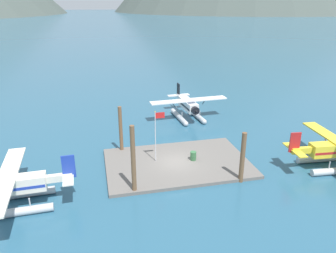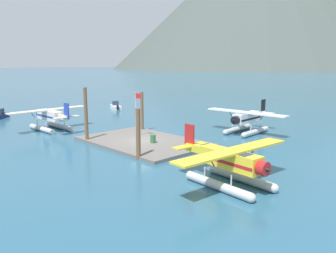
# 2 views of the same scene
# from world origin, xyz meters

# --- Properties ---
(ground_plane) EXTENTS (1200.00, 1200.00, 0.00)m
(ground_plane) POSITION_xyz_m (0.00, 0.00, 0.00)
(ground_plane) COLOR #285670
(dock_platform) EXTENTS (13.68, 8.96, 0.30)m
(dock_platform) POSITION_xyz_m (0.00, 0.00, 0.15)
(dock_platform) COLOR #66605B
(dock_platform) RESTS_ON ground
(piling_near_left) EXTENTS (0.38, 0.38, 5.97)m
(piling_near_left) POSITION_xyz_m (-4.72, -4.09, 2.98)
(piling_near_left) COLOR brown
(piling_near_left) RESTS_ON ground
(piling_near_right) EXTENTS (0.41, 0.41, 4.63)m
(piling_near_right) POSITION_xyz_m (4.59, -4.38, 2.32)
(piling_near_right) COLOR brown
(piling_near_right) RESTS_ON ground
(piling_far_left) EXTENTS (0.37, 0.37, 5.00)m
(piling_far_left) POSITION_xyz_m (-4.98, 4.00, 2.50)
(piling_far_left) COLOR brown
(piling_far_left) RESTS_ON ground
(flagpole) EXTENTS (0.95, 0.10, 5.11)m
(flagpole) POSITION_xyz_m (-1.87, 0.62, 3.54)
(flagpole) COLOR silver
(flagpole) RESTS_ON dock_platform
(fuel_drum) EXTENTS (0.62, 0.62, 0.88)m
(fuel_drum) POSITION_xyz_m (1.60, 0.00, 0.74)
(fuel_drum) COLOR #33663D
(fuel_drum) RESTS_ON dock_platform
(seaplane_yellow_stbd_aft) EXTENTS (7.97, 10.48, 3.84)m
(seaplane_yellow_stbd_aft) POSITION_xyz_m (14.21, -3.93, 1.58)
(seaplane_yellow_stbd_aft) COLOR #B7BABF
(seaplane_yellow_stbd_aft) RESTS_ON ground
(seaplane_cream_port_aft) EXTENTS (7.98, 10.45, 3.84)m
(seaplane_cream_port_aft) POSITION_xyz_m (-13.89, -3.95, 1.58)
(seaplane_cream_port_aft) COLOR #B7BABF
(seaplane_cream_port_aft) RESTS_ON ground
(seaplane_white_bow_right) EXTENTS (10.47, 7.97, 3.84)m
(seaplane_white_bow_right) POSITION_xyz_m (4.75, 12.63, 1.58)
(seaplane_white_bow_right) COLOR #B7BABF
(seaplane_white_bow_right) RESTS_ON ground
(boat_white_open_west) EXTENTS (4.50, 3.20, 1.50)m
(boat_white_open_west) POSITION_xyz_m (-24.89, 13.99, 0.49)
(boat_white_open_west) COLOR silver
(boat_white_open_west) RESTS_ON ground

